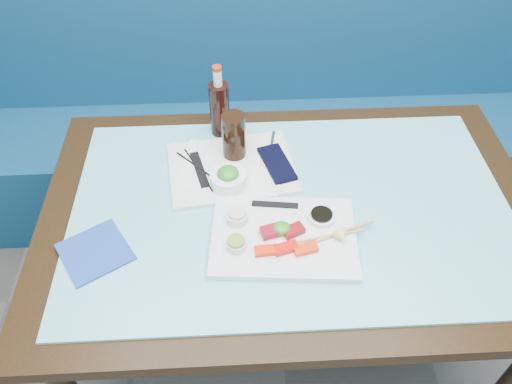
{
  "coord_description": "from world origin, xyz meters",
  "views": [
    {
      "loc": [
        -0.15,
        0.52,
        1.79
      ],
      "look_at": [
        -0.1,
        1.47,
        0.8
      ],
      "focal_mm": 35.0,
      "sensor_mm": 36.0,
      "label": 1
    }
  ],
  "objects_px": {
    "seaweed_bowl": "(228,179)",
    "cola_glass": "(234,136)",
    "serving_tray": "(232,168)",
    "cola_bottle_body": "(220,109)",
    "booth_bench": "(268,126)",
    "sashimi_plate": "(284,237)",
    "blue_napkin": "(95,252)",
    "dining_table": "(290,227)"
  },
  "relations": [
    {
      "from": "serving_tray",
      "to": "seaweed_bowl",
      "type": "distance_m",
      "value": 0.08
    },
    {
      "from": "dining_table",
      "to": "seaweed_bowl",
      "type": "relative_size",
      "value": 13.59
    },
    {
      "from": "cola_glass",
      "to": "blue_napkin",
      "type": "bearing_deg",
      "value": -136.73
    },
    {
      "from": "dining_table",
      "to": "cola_glass",
      "type": "bearing_deg",
      "value": 126.0
    },
    {
      "from": "sashimi_plate",
      "to": "cola_glass",
      "type": "relative_size",
      "value": 2.6
    },
    {
      "from": "dining_table",
      "to": "seaweed_bowl",
      "type": "bearing_deg",
      "value": 154.95
    },
    {
      "from": "serving_tray",
      "to": "cola_bottle_body",
      "type": "bearing_deg",
      "value": 92.25
    },
    {
      "from": "seaweed_bowl",
      "to": "cola_glass",
      "type": "height_order",
      "value": "cola_glass"
    },
    {
      "from": "serving_tray",
      "to": "cola_bottle_body",
      "type": "relative_size",
      "value": 2.06
    },
    {
      "from": "dining_table",
      "to": "blue_napkin",
      "type": "bearing_deg",
      "value": -165.54
    },
    {
      "from": "serving_tray",
      "to": "cola_glass",
      "type": "xyz_separation_m",
      "value": [
        0.01,
        0.05,
        0.08
      ]
    },
    {
      "from": "blue_napkin",
      "to": "serving_tray",
      "type": "bearing_deg",
      "value": 39.13
    },
    {
      "from": "serving_tray",
      "to": "blue_napkin",
      "type": "bearing_deg",
      "value": -148.44
    },
    {
      "from": "seaweed_bowl",
      "to": "cola_glass",
      "type": "relative_size",
      "value": 0.71
    },
    {
      "from": "seaweed_bowl",
      "to": "blue_napkin",
      "type": "xyz_separation_m",
      "value": [
        -0.35,
        -0.22,
        -0.03
      ]
    },
    {
      "from": "cola_glass",
      "to": "blue_napkin",
      "type": "height_order",
      "value": "cola_glass"
    },
    {
      "from": "sashimi_plate",
      "to": "seaweed_bowl",
      "type": "height_order",
      "value": "seaweed_bowl"
    },
    {
      "from": "booth_bench",
      "to": "cola_bottle_body",
      "type": "height_order",
      "value": "booth_bench"
    },
    {
      "from": "cola_bottle_body",
      "to": "serving_tray",
      "type": "bearing_deg",
      "value": -80.19
    },
    {
      "from": "booth_bench",
      "to": "cola_bottle_body",
      "type": "xyz_separation_m",
      "value": [
        -0.19,
        -0.5,
        0.47
      ]
    },
    {
      "from": "sashimi_plate",
      "to": "cola_bottle_body",
      "type": "height_order",
      "value": "cola_bottle_body"
    },
    {
      "from": "sashimi_plate",
      "to": "serving_tray",
      "type": "bearing_deg",
      "value": 120.53
    },
    {
      "from": "booth_bench",
      "to": "blue_napkin",
      "type": "xyz_separation_m",
      "value": [
        -0.52,
        -0.97,
        0.39
      ]
    },
    {
      "from": "sashimi_plate",
      "to": "seaweed_bowl",
      "type": "bearing_deg",
      "value": 130.43
    },
    {
      "from": "dining_table",
      "to": "cola_bottle_body",
      "type": "height_order",
      "value": "cola_bottle_body"
    },
    {
      "from": "sashimi_plate",
      "to": "cola_bottle_body",
      "type": "bearing_deg",
      "value": 114.46
    },
    {
      "from": "cola_bottle_body",
      "to": "blue_napkin",
      "type": "xyz_separation_m",
      "value": [
        -0.32,
        -0.47,
        -0.09
      ]
    },
    {
      "from": "booth_bench",
      "to": "dining_table",
      "type": "distance_m",
      "value": 0.89
    },
    {
      "from": "seaweed_bowl",
      "to": "cola_bottle_body",
      "type": "bearing_deg",
      "value": 94.79
    },
    {
      "from": "sashimi_plate",
      "to": "serving_tray",
      "type": "xyz_separation_m",
      "value": [
        -0.13,
        0.27,
        -0.0
      ]
    },
    {
      "from": "serving_tray",
      "to": "booth_bench",
      "type": "bearing_deg",
      "value": 68.99
    },
    {
      "from": "serving_tray",
      "to": "seaweed_bowl",
      "type": "bearing_deg",
      "value": -105.16
    },
    {
      "from": "seaweed_bowl",
      "to": "sashimi_plate",
      "type": "bearing_deg",
      "value": -54.32
    },
    {
      "from": "cola_glass",
      "to": "seaweed_bowl",
      "type": "bearing_deg",
      "value": -98.75
    },
    {
      "from": "seaweed_bowl",
      "to": "cola_bottle_body",
      "type": "xyz_separation_m",
      "value": [
        -0.02,
        0.26,
        0.05
      ]
    },
    {
      "from": "booth_bench",
      "to": "cola_glass",
      "type": "height_order",
      "value": "booth_bench"
    },
    {
      "from": "booth_bench",
      "to": "cola_bottle_body",
      "type": "bearing_deg",
      "value": -111.27
    },
    {
      "from": "blue_napkin",
      "to": "dining_table",
      "type": "bearing_deg",
      "value": 14.46
    },
    {
      "from": "dining_table",
      "to": "serving_tray",
      "type": "xyz_separation_m",
      "value": [
        -0.16,
        0.16,
        0.1
      ]
    },
    {
      "from": "serving_tray",
      "to": "cola_glass",
      "type": "height_order",
      "value": "cola_glass"
    },
    {
      "from": "cola_glass",
      "to": "serving_tray",
      "type": "bearing_deg",
      "value": -100.3
    },
    {
      "from": "booth_bench",
      "to": "sashimi_plate",
      "type": "distance_m",
      "value": 1.03
    }
  ]
}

